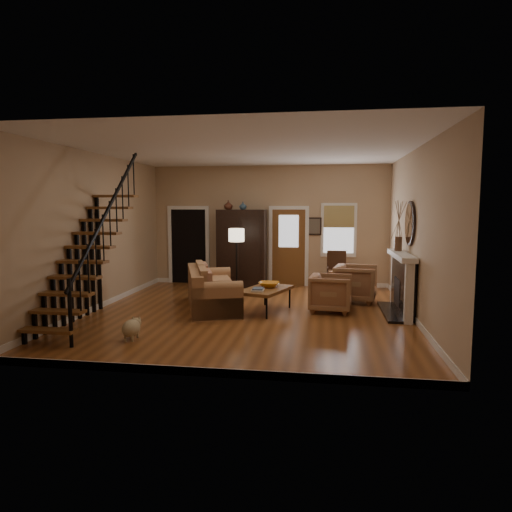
# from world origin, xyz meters

# --- Properties ---
(room) EXTENTS (7.00, 7.33, 3.30)m
(room) POSITION_xyz_m (-0.41, 1.76, 1.51)
(room) COLOR brown
(room) RESTS_ON ground
(staircase) EXTENTS (0.94, 2.80, 3.20)m
(staircase) POSITION_xyz_m (-2.78, -1.30, 1.60)
(staircase) COLOR brown
(staircase) RESTS_ON ground
(fireplace) EXTENTS (0.33, 1.95, 2.30)m
(fireplace) POSITION_xyz_m (3.13, 0.50, 0.74)
(fireplace) COLOR black
(fireplace) RESTS_ON ground
(armoire) EXTENTS (1.30, 0.60, 2.10)m
(armoire) POSITION_xyz_m (-0.70, 3.15, 1.05)
(armoire) COLOR black
(armoire) RESTS_ON ground
(vase_a) EXTENTS (0.24, 0.24, 0.25)m
(vase_a) POSITION_xyz_m (-1.05, 3.05, 2.22)
(vase_a) COLOR #4C2619
(vase_a) RESTS_ON armoire
(vase_b) EXTENTS (0.20, 0.20, 0.21)m
(vase_b) POSITION_xyz_m (-0.65, 3.05, 2.21)
(vase_b) COLOR #334C60
(vase_b) RESTS_ON armoire
(sofa) EXTENTS (1.67, 2.48, 0.85)m
(sofa) POSITION_xyz_m (-0.84, 0.40, 0.43)
(sofa) COLOR #A2724A
(sofa) RESTS_ON ground
(coffee_table) EXTENTS (1.14, 1.46, 0.49)m
(coffee_table) POSITION_xyz_m (0.33, 0.25, 0.25)
(coffee_table) COLOR brown
(coffee_table) RESTS_ON ground
(bowl) EXTENTS (0.44, 0.44, 0.11)m
(bowl) POSITION_xyz_m (0.38, 0.40, 0.55)
(bowl) COLOR orange
(bowl) RESTS_ON coffee_table
(books) EXTENTS (0.24, 0.32, 0.06)m
(books) POSITION_xyz_m (0.21, -0.05, 0.52)
(books) COLOR beige
(books) RESTS_ON coffee_table
(armchair_left) EXTENTS (0.93, 0.91, 0.78)m
(armchair_left) POSITION_xyz_m (1.67, 0.46, 0.39)
(armchair_left) COLOR brown
(armchair_left) RESTS_ON ground
(armchair_right) EXTENTS (1.08, 1.06, 0.85)m
(armchair_right) POSITION_xyz_m (2.25, 1.53, 0.43)
(armchair_right) COLOR brown
(armchair_right) RESTS_ON ground
(floor_lamp) EXTENTS (0.45, 0.45, 1.66)m
(floor_lamp) POSITION_xyz_m (-0.59, 1.79, 0.83)
(floor_lamp) COLOR black
(floor_lamp) RESTS_ON ground
(side_chair) EXTENTS (0.54, 0.54, 1.02)m
(side_chair) POSITION_xyz_m (1.85, 2.95, 0.51)
(side_chair) COLOR #381F11
(side_chair) RESTS_ON ground
(dog) EXTENTS (0.30, 0.48, 0.34)m
(dog) POSITION_xyz_m (-1.61, -2.08, 0.17)
(dog) COLOR tan
(dog) RESTS_ON ground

